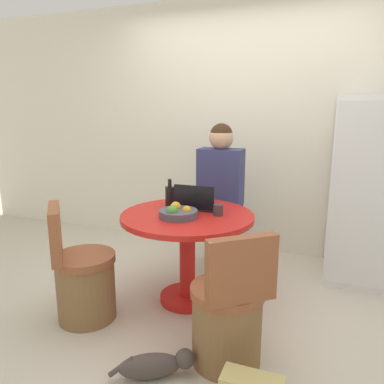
{
  "coord_description": "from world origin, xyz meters",
  "views": [
    {
      "loc": [
        0.93,
        -2.43,
        1.52
      ],
      "look_at": [
        -0.1,
        0.22,
        0.87
      ],
      "focal_mm": 35.0,
      "sensor_mm": 36.0,
      "label": 1
    }
  ],
  "objects_px": {
    "fruit_bowl": "(178,213)",
    "cat": "(156,365)",
    "laptop": "(197,204)",
    "chair_near_left_corner": "(83,281)",
    "dining_table": "(187,236)",
    "chair_near_right_corner": "(228,319)",
    "bottle": "(170,196)",
    "person_seated": "(222,189)",
    "refrigerator": "(376,191)"
  },
  "relations": [
    {
      "from": "bottle",
      "to": "dining_table",
      "type": "bearing_deg",
      "value": -35.78
    },
    {
      "from": "dining_table",
      "to": "person_seated",
      "type": "height_order",
      "value": "person_seated"
    },
    {
      "from": "refrigerator",
      "to": "cat",
      "type": "bearing_deg",
      "value": -123.37
    },
    {
      "from": "bottle",
      "to": "cat",
      "type": "relative_size",
      "value": 0.51
    },
    {
      "from": "dining_table",
      "to": "refrigerator",
      "type": "bearing_deg",
      "value": 35.04
    },
    {
      "from": "chair_near_right_corner",
      "to": "chair_near_left_corner",
      "type": "relative_size",
      "value": 1.0
    },
    {
      "from": "fruit_bowl",
      "to": "cat",
      "type": "distance_m",
      "value": 1.05
    },
    {
      "from": "refrigerator",
      "to": "dining_table",
      "type": "height_order",
      "value": "refrigerator"
    },
    {
      "from": "dining_table",
      "to": "chair_near_right_corner",
      "type": "height_order",
      "value": "chair_near_right_corner"
    },
    {
      "from": "refrigerator",
      "to": "chair_near_right_corner",
      "type": "xyz_separation_m",
      "value": [
        -0.87,
        -1.58,
        -0.51
      ]
    },
    {
      "from": "laptop",
      "to": "dining_table",
      "type": "bearing_deg",
      "value": 83.17
    },
    {
      "from": "chair_near_right_corner",
      "to": "person_seated",
      "type": "height_order",
      "value": "person_seated"
    },
    {
      "from": "laptop",
      "to": "bottle",
      "type": "bearing_deg",
      "value": 0.66
    },
    {
      "from": "dining_table",
      "to": "cat",
      "type": "relative_size",
      "value": 2.29
    },
    {
      "from": "fruit_bowl",
      "to": "cat",
      "type": "xyz_separation_m",
      "value": [
        0.19,
        -0.78,
        -0.68
      ]
    },
    {
      "from": "refrigerator",
      "to": "dining_table",
      "type": "bearing_deg",
      "value": -144.96
    },
    {
      "from": "chair_near_right_corner",
      "to": "bottle",
      "type": "relative_size",
      "value": 3.78
    },
    {
      "from": "chair_near_right_corner",
      "to": "person_seated",
      "type": "bearing_deg",
      "value": -110.9
    },
    {
      "from": "chair_near_left_corner",
      "to": "laptop",
      "type": "relative_size",
      "value": 2.6
    },
    {
      "from": "person_seated",
      "to": "chair_near_left_corner",
      "type": "bearing_deg",
      "value": 61.93
    },
    {
      "from": "refrigerator",
      "to": "bottle",
      "type": "xyz_separation_m",
      "value": [
        -1.59,
        -0.81,
        0.0
      ]
    },
    {
      "from": "cat",
      "to": "refrigerator",
      "type": "bearing_deg",
      "value": 26.76
    },
    {
      "from": "laptop",
      "to": "fruit_bowl",
      "type": "height_order",
      "value": "laptop"
    },
    {
      "from": "chair_near_left_corner",
      "to": "bottle",
      "type": "relative_size",
      "value": 3.78
    },
    {
      "from": "refrigerator",
      "to": "laptop",
      "type": "relative_size",
      "value": 4.88
    },
    {
      "from": "person_seated",
      "to": "fruit_bowl",
      "type": "relative_size",
      "value": 4.83
    },
    {
      "from": "person_seated",
      "to": "fruit_bowl",
      "type": "distance_m",
      "value": 0.85
    },
    {
      "from": "dining_table",
      "to": "person_seated",
      "type": "bearing_deg",
      "value": 85.79
    },
    {
      "from": "chair_near_left_corner",
      "to": "cat",
      "type": "relative_size",
      "value": 1.94
    },
    {
      "from": "dining_table",
      "to": "fruit_bowl",
      "type": "bearing_deg",
      "value": -105.72
    },
    {
      "from": "refrigerator",
      "to": "chair_near_left_corner",
      "type": "distance_m",
      "value": 2.53
    },
    {
      "from": "chair_near_right_corner",
      "to": "person_seated",
      "type": "relative_size",
      "value": 0.62
    },
    {
      "from": "refrigerator",
      "to": "laptop",
      "type": "xyz_separation_m",
      "value": [
        -1.36,
        -0.81,
        -0.04
      ]
    },
    {
      "from": "dining_table",
      "to": "chair_near_left_corner",
      "type": "bearing_deg",
      "value": -139.97
    },
    {
      "from": "chair_near_right_corner",
      "to": "laptop",
      "type": "height_order",
      "value": "laptop"
    },
    {
      "from": "chair_near_left_corner",
      "to": "laptop",
      "type": "xyz_separation_m",
      "value": [
        0.63,
        0.67,
        0.47
      ]
    },
    {
      "from": "fruit_bowl",
      "to": "refrigerator",
      "type": "bearing_deg",
      "value": 37.35
    },
    {
      "from": "refrigerator",
      "to": "chair_near_right_corner",
      "type": "height_order",
      "value": "refrigerator"
    },
    {
      "from": "chair_near_left_corner",
      "to": "person_seated",
      "type": "height_order",
      "value": "person_seated"
    },
    {
      "from": "chair_near_left_corner",
      "to": "fruit_bowl",
      "type": "distance_m",
      "value": 0.84
    },
    {
      "from": "bottle",
      "to": "chair_near_left_corner",
      "type": "bearing_deg",
      "value": -120.6
    },
    {
      "from": "refrigerator",
      "to": "person_seated",
      "type": "height_order",
      "value": "refrigerator"
    },
    {
      "from": "chair_near_left_corner",
      "to": "fruit_bowl",
      "type": "relative_size",
      "value": 3.02
    },
    {
      "from": "chair_near_right_corner",
      "to": "bottle",
      "type": "height_order",
      "value": "bottle"
    },
    {
      "from": "refrigerator",
      "to": "person_seated",
      "type": "xyz_separation_m",
      "value": [
        -1.32,
        -0.23,
        -0.04
      ]
    },
    {
      "from": "chair_near_right_corner",
      "to": "fruit_bowl",
      "type": "xyz_separation_m",
      "value": [
        -0.54,
        0.51,
        0.46
      ]
    },
    {
      "from": "chair_near_right_corner",
      "to": "bottle",
      "type": "distance_m",
      "value": 1.17
    },
    {
      "from": "laptop",
      "to": "fruit_bowl",
      "type": "bearing_deg",
      "value": 79.48
    },
    {
      "from": "laptop",
      "to": "fruit_bowl",
      "type": "xyz_separation_m",
      "value": [
        -0.05,
        -0.27,
        -0.01
      ]
    },
    {
      "from": "dining_table",
      "to": "laptop",
      "type": "xyz_separation_m",
      "value": [
        0.02,
        0.16,
        0.22
      ]
    }
  ]
}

